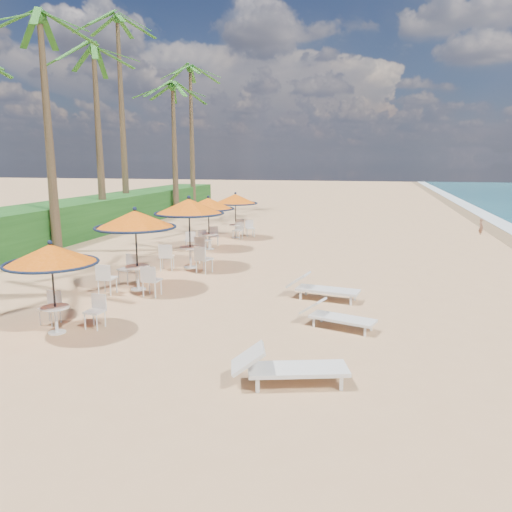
{
  "coord_description": "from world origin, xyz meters",
  "views": [
    {
      "loc": [
        1.55,
        -9.79,
        3.98
      ],
      "look_at": [
        -1.68,
        3.97,
        1.2
      ],
      "focal_mm": 35.0,
      "sensor_mm": 36.0,
      "label": 1
    }
  ],
  "objects_px": {
    "station_0": "(53,262)",
    "station_2": "(189,215)",
    "station_3": "(208,210)",
    "lounger_far": "(320,288)",
    "lounger_near": "(286,367)",
    "lounger_mid": "(335,315)",
    "station_4": "(237,204)",
    "station_1": "(134,230)"
  },
  "relations": [
    {
      "from": "station_2",
      "to": "station_4",
      "type": "relative_size",
      "value": 1.15
    },
    {
      "from": "station_2",
      "to": "lounger_near",
      "type": "relative_size",
      "value": 1.22
    },
    {
      "from": "station_1",
      "to": "lounger_mid",
      "type": "bearing_deg",
      "value": -18.86
    },
    {
      "from": "station_4",
      "to": "station_2",
      "type": "bearing_deg",
      "value": -88.38
    },
    {
      "from": "lounger_near",
      "to": "lounger_far",
      "type": "distance_m",
      "value": 5.67
    },
    {
      "from": "station_3",
      "to": "lounger_mid",
      "type": "relative_size",
      "value": 1.28
    },
    {
      "from": "station_4",
      "to": "lounger_near",
      "type": "bearing_deg",
      "value": -71.66
    },
    {
      "from": "station_2",
      "to": "lounger_far",
      "type": "distance_m",
      "value": 6.19
    },
    {
      "from": "station_4",
      "to": "lounger_near",
      "type": "relative_size",
      "value": 1.07
    },
    {
      "from": "station_0",
      "to": "station_3",
      "type": "bearing_deg",
      "value": 90.33
    },
    {
      "from": "station_2",
      "to": "station_4",
      "type": "distance_m",
      "value": 7.22
    },
    {
      "from": "station_0",
      "to": "station_2",
      "type": "bearing_deg",
      "value": 85.87
    },
    {
      "from": "station_1",
      "to": "station_2",
      "type": "distance_m",
      "value": 3.39
    },
    {
      "from": "station_2",
      "to": "lounger_near",
      "type": "bearing_deg",
      "value": -59.86
    },
    {
      "from": "station_3",
      "to": "lounger_mid",
      "type": "distance_m",
      "value": 11.3
    },
    {
      "from": "station_2",
      "to": "station_4",
      "type": "xyz_separation_m",
      "value": [
        -0.2,
        7.21,
        -0.25
      ]
    },
    {
      "from": "lounger_mid",
      "to": "station_1",
      "type": "bearing_deg",
      "value": 178.77
    },
    {
      "from": "station_3",
      "to": "lounger_far",
      "type": "distance_m",
      "value": 9.06
    },
    {
      "from": "lounger_near",
      "to": "lounger_mid",
      "type": "relative_size",
      "value": 1.16
    },
    {
      "from": "lounger_far",
      "to": "station_0",
      "type": "bearing_deg",
      "value": -134.06
    },
    {
      "from": "station_1",
      "to": "station_3",
      "type": "bearing_deg",
      "value": 90.8
    },
    {
      "from": "station_3",
      "to": "lounger_far",
      "type": "relative_size",
      "value": 1.12
    },
    {
      "from": "station_0",
      "to": "lounger_mid",
      "type": "relative_size",
      "value": 1.16
    },
    {
      "from": "station_3",
      "to": "station_4",
      "type": "bearing_deg",
      "value": 83.58
    },
    {
      "from": "station_1",
      "to": "lounger_mid",
      "type": "distance_m",
      "value": 6.74
    },
    {
      "from": "station_2",
      "to": "station_4",
      "type": "bearing_deg",
      "value": 91.62
    },
    {
      "from": "lounger_mid",
      "to": "lounger_far",
      "type": "distance_m",
      "value": 2.44
    },
    {
      "from": "station_1",
      "to": "station_4",
      "type": "xyz_separation_m",
      "value": [
        0.28,
        10.56,
        -0.18
      ]
    },
    {
      "from": "station_1",
      "to": "station_2",
      "type": "height_order",
      "value": "station_2"
    },
    {
      "from": "station_1",
      "to": "lounger_near",
      "type": "height_order",
      "value": "station_1"
    },
    {
      "from": "station_0",
      "to": "station_4",
      "type": "distance_m",
      "value": 14.47
    },
    {
      "from": "station_3",
      "to": "lounger_far",
      "type": "height_order",
      "value": "station_3"
    },
    {
      "from": "station_4",
      "to": "lounger_mid",
      "type": "relative_size",
      "value": 1.23
    },
    {
      "from": "lounger_near",
      "to": "lounger_far",
      "type": "bearing_deg",
      "value": 73.44
    },
    {
      "from": "lounger_near",
      "to": "lounger_far",
      "type": "xyz_separation_m",
      "value": [
        0.02,
        5.67,
        -0.0
      ]
    },
    {
      "from": "lounger_near",
      "to": "station_3",
      "type": "bearing_deg",
      "value": 97.98
    },
    {
      "from": "station_2",
      "to": "lounger_mid",
      "type": "relative_size",
      "value": 1.41
    },
    {
      "from": "station_0",
      "to": "station_2",
      "type": "relative_size",
      "value": 0.82
    },
    {
      "from": "station_3",
      "to": "station_4",
      "type": "height_order",
      "value": "station_3"
    },
    {
      "from": "station_0",
      "to": "station_4",
      "type": "height_order",
      "value": "station_4"
    },
    {
      "from": "station_1",
      "to": "station_4",
      "type": "relative_size",
      "value": 1.1
    },
    {
      "from": "station_1",
      "to": "lounger_mid",
      "type": "height_order",
      "value": "station_1"
    }
  ]
}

